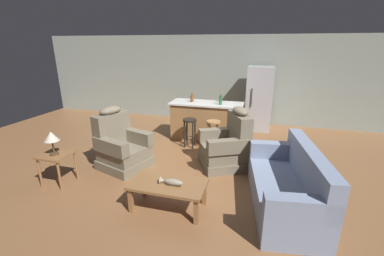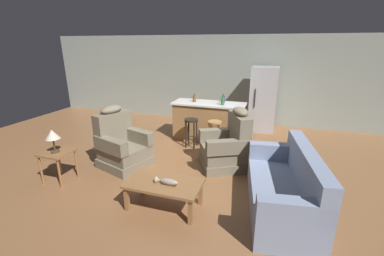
{
  "view_description": "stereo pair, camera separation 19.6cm",
  "coord_description": "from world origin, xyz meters",
  "px_view_note": "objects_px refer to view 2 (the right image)",
  "views": [
    {
      "loc": [
        1.36,
        -4.75,
        2.34
      ],
      "look_at": [
        0.04,
        -0.1,
        0.75
      ],
      "focal_mm": 24.0,
      "sensor_mm": 36.0,
      "label": 1
    },
    {
      "loc": [
        1.55,
        -4.69,
        2.34
      ],
      "look_at": [
        0.04,
        -0.1,
        0.75
      ],
      "focal_mm": 24.0,
      "sensor_mm": 36.0,
      "label": 2
    }
  ],
  "objects_px": {
    "recliner_near_lamp": "(122,145)",
    "bottle_short_amber": "(195,99)",
    "bottle_tall_green": "(223,101)",
    "recliner_near_island": "(228,146)",
    "refrigerator": "(263,99)",
    "coffee_table": "(164,186)",
    "fish_figurine": "(167,181)",
    "bottle_wine_dark": "(223,99)",
    "couch": "(285,189)",
    "bar_stool_left": "(191,128)",
    "end_table": "(58,157)",
    "table_lamp": "(52,135)",
    "kitchen_island": "(208,121)",
    "bar_stool_right": "(214,130)"
  },
  "relations": [
    {
      "from": "recliner_near_lamp",
      "to": "bar_stool_left",
      "type": "distance_m",
      "value": 1.69
    },
    {
      "from": "end_table",
      "to": "refrigerator",
      "type": "xyz_separation_m",
      "value": [
        3.21,
        4.08,
        0.42
      ]
    },
    {
      "from": "recliner_near_lamp",
      "to": "table_lamp",
      "type": "height_order",
      "value": "recliner_near_lamp"
    },
    {
      "from": "recliner_near_island",
      "to": "bar_stool_right",
      "type": "height_order",
      "value": "recliner_near_island"
    },
    {
      "from": "coffee_table",
      "to": "recliner_near_lamp",
      "type": "xyz_separation_m",
      "value": [
        -1.39,
        1.06,
        0.06
      ]
    },
    {
      "from": "recliner_near_lamp",
      "to": "bottle_short_amber",
      "type": "xyz_separation_m",
      "value": [
        0.89,
        1.98,
        0.61
      ]
    },
    {
      "from": "bottle_short_amber",
      "to": "bar_stool_left",
      "type": "bearing_deg",
      "value": -78.99
    },
    {
      "from": "recliner_near_island",
      "to": "kitchen_island",
      "type": "relative_size",
      "value": 0.67
    },
    {
      "from": "coffee_table",
      "to": "table_lamp",
      "type": "height_order",
      "value": "table_lamp"
    },
    {
      "from": "bottle_tall_green",
      "to": "recliner_near_island",
      "type": "bearing_deg",
      "value": -73.21
    },
    {
      "from": "end_table",
      "to": "bar_stool_left",
      "type": "distance_m",
      "value": 2.83
    },
    {
      "from": "coffee_table",
      "to": "bottle_tall_green",
      "type": "xyz_separation_m",
      "value": [
        0.25,
        2.91,
        0.69
      ]
    },
    {
      "from": "coffee_table",
      "to": "bottle_short_amber",
      "type": "bearing_deg",
      "value": 99.29
    },
    {
      "from": "couch",
      "to": "bottle_wine_dark",
      "type": "distance_m",
      "value": 3.15
    },
    {
      "from": "recliner_near_island",
      "to": "bar_stool_left",
      "type": "distance_m",
      "value": 1.25
    },
    {
      "from": "couch",
      "to": "recliner_near_island",
      "type": "xyz_separation_m",
      "value": [
        -1.06,
        1.14,
        0.08
      ]
    },
    {
      "from": "end_table",
      "to": "bottle_short_amber",
      "type": "xyz_separation_m",
      "value": [
        1.6,
        2.88,
        0.57
      ]
    },
    {
      "from": "table_lamp",
      "to": "kitchen_island",
      "type": "bearing_deg",
      "value": 56.03
    },
    {
      "from": "bottle_tall_green",
      "to": "bottle_short_amber",
      "type": "bearing_deg",
      "value": 170.73
    },
    {
      "from": "couch",
      "to": "bottle_wine_dark",
      "type": "xyz_separation_m",
      "value": [
        -1.49,
        2.7,
        0.69
      ]
    },
    {
      "from": "end_table",
      "to": "bar_stool_left",
      "type": "bearing_deg",
      "value": 52.57
    },
    {
      "from": "end_table",
      "to": "table_lamp",
      "type": "xyz_separation_m",
      "value": [
        0.01,
        -0.04,
        0.41
      ]
    },
    {
      "from": "bottle_tall_green",
      "to": "kitchen_island",
      "type": "bearing_deg",
      "value": 161.66
    },
    {
      "from": "recliner_near_island",
      "to": "bottle_wine_dark",
      "type": "distance_m",
      "value": 1.72
    },
    {
      "from": "bar_stool_left",
      "to": "bar_stool_right",
      "type": "relative_size",
      "value": 1.0
    },
    {
      "from": "bottle_tall_green",
      "to": "couch",
      "type": "bearing_deg",
      "value": -58.99
    },
    {
      "from": "recliner_near_island",
      "to": "bottle_wine_dark",
      "type": "relative_size",
      "value": 5.68
    },
    {
      "from": "fish_figurine",
      "to": "refrigerator",
      "type": "height_order",
      "value": "refrigerator"
    },
    {
      "from": "end_table",
      "to": "kitchen_island",
      "type": "xyz_separation_m",
      "value": [
        1.97,
        2.88,
        0.02
      ]
    },
    {
      "from": "couch",
      "to": "refrigerator",
      "type": "bearing_deg",
      "value": -89.74
    },
    {
      "from": "fish_figurine",
      "to": "bottle_wine_dark",
      "type": "bearing_deg",
      "value": 87.54
    },
    {
      "from": "kitchen_island",
      "to": "refrigerator",
      "type": "bearing_deg",
      "value": 44.2
    },
    {
      "from": "kitchen_island",
      "to": "refrigerator",
      "type": "height_order",
      "value": "refrigerator"
    },
    {
      "from": "refrigerator",
      "to": "bottle_wine_dark",
      "type": "distance_m",
      "value": 1.38
    },
    {
      "from": "fish_figurine",
      "to": "bar_stool_left",
      "type": "bearing_deg",
      "value": 100.15
    },
    {
      "from": "table_lamp",
      "to": "recliner_near_island",
      "type": "bearing_deg",
      "value": 29.42
    },
    {
      "from": "table_lamp",
      "to": "end_table",
      "type": "bearing_deg",
      "value": 103.21
    },
    {
      "from": "bar_stool_right",
      "to": "refrigerator",
      "type": "height_order",
      "value": "refrigerator"
    },
    {
      "from": "coffee_table",
      "to": "bottle_short_amber",
      "type": "height_order",
      "value": "bottle_short_amber"
    },
    {
      "from": "fish_figurine",
      "to": "bottle_tall_green",
      "type": "xyz_separation_m",
      "value": [
        0.18,
        2.94,
        0.59
      ]
    },
    {
      "from": "couch",
      "to": "bar_stool_left",
      "type": "height_order",
      "value": "couch"
    },
    {
      "from": "recliner_near_lamp",
      "to": "table_lamp",
      "type": "xyz_separation_m",
      "value": [
        -0.7,
        -0.94,
        0.45
      ]
    },
    {
      "from": "fish_figurine",
      "to": "bar_stool_right",
      "type": "bearing_deg",
      "value": 87.16
    },
    {
      "from": "end_table",
      "to": "bottle_tall_green",
      "type": "bearing_deg",
      "value": 49.65
    },
    {
      "from": "bar_stool_left",
      "to": "bottle_wine_dark",
      "type": "relative_size",
      "value": 3.22
    },
    {
      "from": "bar_stool_left",
      "to": "refrigerator",
      "type": "xyz_separation_m",
      "value": [
        1.48,
        1.83,
        0.41
      ]
    },
    {
      "from": "recliner_near_lamp",
      "to": "end_table",
      "type": "distance_m",
      "value": 1.15
    },
    {
      "from": "recliner_near_island",
      "to": "refrigerator",
      "type": "xyz_separation_m",
      "value": [
        0.48,
        2.58,
        0.46
      ]
    },
    {
      "from": "table_lamp",
      "to": "bar_stool_right",
      "type": "xyz_separation_m",
      "value": [
        2.27,
        2.28,
        -0.4
      ]
    },
    {
      "from": "fish_figurine",
      "to": "refrigerator",
      "type": "distance_m",
      "value": 4.41
    }
  ]
}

